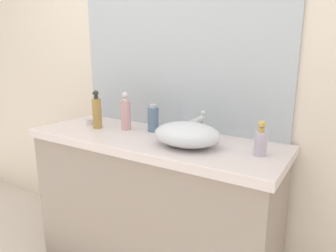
{
  "coord_description": "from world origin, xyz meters",
  "views": [
    {
      "loc": [
        0.95,
        -0.87,
        1.3
      ],
      "look_at": [
        0.15,
        0.41,
        0.93
      ],
      "focal_mm": 32.35,
      "sensor_mm": 36.0,
      "label": 1
    }
  ],
  "objects_px": {
    "soap_dispenser": "(261,141)",
    "perfume_bottle": "(97,112)",
    "lotion_bottle": "(126,114)",
    "spray_can": "(153,119)",
    "sink_basin": "(187,134)",
    "candle_jar": "(90,122)"
  },
  "relations": [
    {
      "from": "lotion_bottle",
      "to": "spray_can",
      "type": "distance_m",
      "value": 0.17
    },
    {
      "from": "soap_dispenser",
      "to": "perfume_bottle",
      "type": "distance_m",
      "value": 0.98
    },
    {
      "from": "perfume_bottle",
      "to": "candle_jar",
      "type": "height_order",
      "value": "perfume_bottle"
    },
    {
      "from": "soap_dispenser",
      "to": "perfume_bottle",
      "type": "xyz_separation_m",
      "value": [
        -0.98,
        -0.02,
        0.03
      ]
    },
    {
      "from": "soap_dispenser",
      "to": "spray_can",
      "type": "xyz_separation_m",
      "value": [
        -0.65,
        0.1,
        0.01
      ]
    },
    {
      "from": "sink_basin",
      "to": "perfume_bottle",
      "type": "distance_m",
      "value": 0.64
    },
    {
      "from": "sink_basin",
      "to": "candle_jar",
      "type": "height_order",
      "value": "sink_basin"
    },
    {
      "from": "soap_dispenser",
      "to": "perfume_bottle",
      "type": "height_order",
      "value": "perfume_bottle"
    },
    {
      "from": "sink_basin",
      "to": "perfume_bottle",
      "type": "height_order",
      "value": "perfume_bottle"
    },
    {
      "from": "lotion_bottle",
      "to": "candle_jar",
      "type": "bearing_deg",
      "value": -173.55
    },
    {
      "from": "sink_basin",
      "to": "perfume_bottle",
      "type": "xyz_separation_m",
      "value": [
        -0.63,
        0.03,
        0.04
      ]
    },
    {
      "from": "sink_basin",
      "to": "soap_dispenser",
      "type": "relative_size",
      "value": 2.11
    },
    {
      "from": "soap_dispenser",
      "to": "lotion_bottle",
      "type": "height_order",
      "value": "lotion_bottle"
    },
    {
      "from": "spray_can",
      "to": "sink_basin",
      "type": "bearing_deg",
      "value": -26.09
    },
    {
      "from": "sink_basin",
      "to": "lotion_bottle",
      "type": "distance_m",
      "value": 0.48
    },
    {
      "from": "spray_can",
      "to": "candle_jar",
      "type": "distance_m",
      "value": 0.44
    },
    {
      "from": "lotion_bottle",
      "to": "perfume_bottle",
      "type": "bearing_deg",
      "value": -158.99
    },
    {
      "from": "soap_dispenser",
      "to": "spray_can",
      "type": "distance_m",
      "value": 0.65
    },
    {
      "from": "sink_basin",
      "to": "candle_jar",
      "type": "distance_m",
      "value": 0.74
    },
    {
      "from": "lotion_bottle",
      "to": "spray_can",
      "type": "height_order",
      "value": "lotion_bottle"
    },
    {
      "from": "sink_basin",
      "to": "lotion_bottle",
      "type": "bearing_deg",
      "value": 168.03
    },
    {
      "from": "lotion_bottle",
      "to": "candle_jar",
      "type": "xyz_separation_m",
      "value": [
        -0.27,
        -0.03,
        -0.08
      ]
    }
  ]
}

